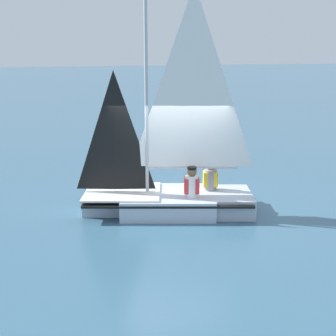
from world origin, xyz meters
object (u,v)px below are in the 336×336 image
(sailor_helm, at_px, (192,190))
(sailor_crew, at_px, (210,183))
(sailboat_main, at_px, (170,184))
(buoy_marker, at_px, (117,134))

(sailor_helm, xyz_separation_m, sailor_crew, (-0.33, 0.68, 0.00))
(sailboat_main, relative_size, buoy_marker, 4.98)
(sailboat_main, height_order, sailor_helm, sailboat_main)
(sailor_crew, height_order, buoy_marker, sailor_crew)
(sailboat_main, distance_m, buoy_marker, 10.11)
(sailor_crew, distance_m, buoy_marker, 10.12)
(sailboat_main, bearing_deg, sailor_crew, -165.11)
(sailboat_main, relative_size, sailor_crew, 4.49)
(sailboat_main, xyz_separation_m, sailor_helm, (0.51, 0.30, -0.04))
(sailor_crew, bearing_deg, sailor_helm, 50.92)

